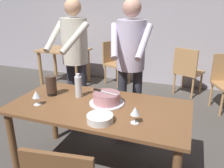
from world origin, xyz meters
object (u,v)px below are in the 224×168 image
at_px(cake_on_platter, 107,99).
at_px(background_chair_1, 115,61).
at_px(wine_glass_far, 36,95).
at_px(water_bottle, 78,86).
at_px(plate_stack, 100,118).
at_px(wine_glass_near, 135,112).
at_px(hurricane_lamp, 51,85).
at_px(person_cutting_cake, 130,58).
at_px(cake_knife, 101,91).
at_px(main_dining_table, 99,116).
at_px(person_standing_beside, 75,53).
at_px(background_table, 64,57).
at_px(background_chair_2, 187,70).

relative_size(cake_on_platter, background_chair_1, 0.38).
bearing_deg(wine_glass_far, water_bottle, 47.75).
relative_size(plate_stack, wine_glass_near, 1.53).
bearing_deg(cake_on_platter, wine_glass_near, -37.77).
height_order(hurricane_lamp, person_cutting_cake, person_cutting_cake).
relative_size(cake_knife, wine_glass_near, 1.86).
height_order(main_dining_table, plate_stack, plate_stack).
bearing_deg(plate_stack, person_cutting_cake, 90.23).
bearing_deg(person_standing_beside, plate_stack, -52.22).
relative_size(background_table, background_chair_2, 1.11).
bearing_deg(person_standing_beside, cake_knife, -44.65).
height_order(main_dining_table, hurricane_lamp, hurricane_lamp).
distance_m(wine_glass_far, person_standing_beside, 0.88).
height_order(person_standing_beside, background_table, person_standing_beside).
relative_size(person_cutting_cake, person_standing_beside, 1.00).
bearing_deg(background_table, background_chair_2, 4.34).
distance_m(cake_knife, background_table, 2.82).
bearing_deg(background_chair_1, wine_glass_near, -67.69).
bearing_deg(plate_stack, background_chair_2, 77.76).
distance_m(main_dining_table, person_standing_beside, 1.00).
bearing_deg(plate_stack, hurricane_lamp, 153.29).
xyz_separation_m(cake_on_platter, hurricane_lamp, (-0.62, 0.00, 0.06)).
relative_size(plate_stack, hurricane_lamp, 1.05).
bearing_deg(wine_glass_near, background_chair_1, 112.31).
distance_m(water_bottle, background_table, 2.63).
height_order(wine_glass_far, background_table, wine_glass_far).
height_order(plate_stack, person_standing_beside, person_standing_beside).
relative_size(wine_glass_near, person_standing_beside, 0.08).
relative_size(wine_glass_near, background_table, 0.14).
height_order(person_cutting_cake, background_table, person_cutting_cake).
xyz_separation_m(main_dining_table, cake_on_platter, (0.06, 0.07, 0.16)).
relative_size(plate_stack, background_chair_1, 0.24).
height_order(water_bottle, background_table, water_bottle).
height_order(background_chair_1, background_chair_2, same).
bearing_deg(background_chair_1, water_bottle, -79.12).
height_order(hurricane_lamp, person_standing_beside, person_standing_beside).
relative_size(wine_glass_far, background_chair_1, 0.16).
relative_size(cake_knife, wine_glass_far, 1.86).
bearing_deg(plate_stack, wine_glass_far, 172.24).
distance_m(wine_glass_near, person_standing_beside, 1.35).
height_order(cake_knife, background_chair_1, background_chair_1).
height_order(plate_stack, background_chair_1, background_chair_1).
height_order(wine_glass_near, person_standing_beside, person_standing_beside).
xyz_separation_m(main_dining_table, wine_glass_near, (0.41, -0.20, 0.21)).
bearing_deg(background_table, plate_stack, -53.34).
bearing_deg(plate_stack, background_chair_1, 107.00).
distance_m(plate_stack, hurricane_lamp, 0.78).
bearing_deg(cake_on_platter, background_table, 129.59).
xyz_separation_m(background_table, background_chair_1, (1.01, 0.36, -0.09)).
bearing_deg(background_table, wine_glass_near, -48.73).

